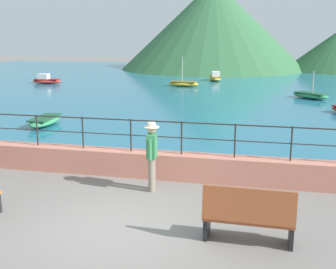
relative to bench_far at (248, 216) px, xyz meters
The scene contains 12 objects.
ground_plane 2.69m from the bench_far, behind, with size 120.00×120.00×0.00m, color slate.
promenade_wall 4.27m from the bench_far, 128.11° to the left, with size 20.00×0.56×0.70m, color tan.
railing 4.33m from the bench_far, 128.11° to the left, with size 18.44×0.04×0.90m.
lake_water 26.13m from the bench_far, 95.78° to the left, with size 64.00×44.32×0.06m, color #236B89.
hill_main 40.75m from the bench_far, 97.91° to the left, with size 20.01×20.01×9.32m, color #33663D.
bench_far is the anchor object (origin of this frame).
person_walking 3.43m from the bench_far, 136.75° to the left, with size 0.38×0.57×1.75m.
boat_0 28.16m from the bench_far, 97.84° to the left, with size 1.42×2.45×0.76m.
boat_2 24.06m from the bench_far, 103.59° to the left, with size 2.38×1.14×2.15m.
boat_4 19.30m from the bench_far, 81.44° to the left, with size 2.37×2.12×1.63m.
boat_5 28.02m from the bench_far, 125.67° to the left, with size 2.35×1.05×0.76m.
boat_6 12.38m from the bench_far, 135.61° to the left, with size 1.02×2.34×0.36m.
Camera 1 is at (2.80, -7.73, 3.87)m, focal length 45.89 mm.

